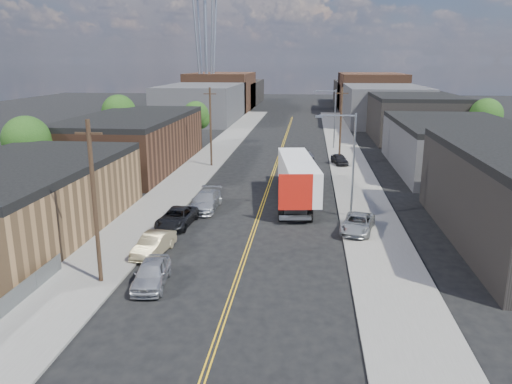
% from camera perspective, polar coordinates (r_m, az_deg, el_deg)
% --- Properties ---
extents(ground, '(260.00, 260.00, 0.00)m').
position_cam_1_polar(ground, '(78.17, 2.97, 5.04)').
color(ground, black).
rests_on(ground, ground).
extents(centerline, '(0.32, 120.00, 0.01)m').
position_cam_1_polar(centerline, '(63.46, 2.19, 2.78)').
color(centerline, gold).
rests_on(centerline, ground).
extents(sidewalk_left, '(5.00, 140.00, 0.15)m').
position_cam_1_polar(sidewalk_left, '(64.78, -6.23, 3.01)').
color(sidewalk_left, slate).
rests_on(sidewalk_left, ground).
extents(sidewalk_right, '(5.00, 140.00, 0.15)m').
position_cam_1_polar(sidewalk_right, '(63.52, 10.78, 2.60)').
color(sidewalk_right, slate).
rests_on(sidewalk_right, ground).
extents(warehouse_tan, '(12.00, 22.00, 5.60)m').
position_cam_1_polar(warehouse_tan, '(42.69, -25.49, -0.77)').
color(warehouse_tan, olive).
rests_on(warehouse_tan, ground).
extents(warehouse_brown, '(12.00, 26.00, 6.60)m').
position_cam_1_polar(warehouse_brown, '(65.61, -13.81, 5.69)').
color(warehouse_brown, '#452A1B').
rests_on(warehouse_brown, ground).
extents(industrial_right_b, '(14.00, 24.00, 6.10)m').
position_cam_1_polar(industrial_right_b, '(66.17, 21.72, 4.92)').
color(industrial_right_b, '#3A3A3D').
rests_on(industrial_right_b, ground).
extents(industrial_right_c, '(14.00, 22.00, 7.60)m').
position_cam_1_polar(industrial_right_c, '(91.17, 17.54, 8.19)').
color(industrial_right_c, black).
rests_on(industrial_right_c, ground).
extents(skyline_left_a, '(16.00, 30.00, 8.00)m').
position_cam_1_polar(skyline_left_a, '(114.89, -6.14, 10.10)').
color(skyline_left_a, '#3A3A3D').
rests_on(skyline_left_a, ground).
extents(skyline_right_a, '(16.00, 30.00, 8.00)m').
position_cam_1_polar(skyline_right_a, '(113.41, 14.33, 9.68)').
color(skyline_right_a, '#3A3A3D').
rests_on(skyline_right_a, ground).
extents(skyline_left_b, '(16.00, 26.00, 10.00)m').
position_cam_1_polar(skyline_left_b, '(139.30, -3.96, 11.37)').
color(skyline_left_b, '#452A1B').
rests_on(skyline_left_b, ground).
extents(skyline_right_b, '(16.00, 26.00, 10.00)m').
position_cam_1_polar(skyline_right_b, '(138.08, 12.94, 11.01)').
color(skyline_right_b, '#452A1B').
rests_on(skyline_right_b, ground).
extents(skyline_left_c, '(16.00, 40.00, 7.00)m').
position_cam_1_polar(skyline_left_c, '(159.09, -2.67, 11.26)').
color(skyline_left_c, black).
rests_on(skyline_left_c, ground).
extents(skyline_right_c, '(16.00, 40.00, 7.00)m').
position_cam_1_polar(skyline_right_c, '(158.02, 12.09, 10.94)').
color(skyline_right_c, black).
rests_on(skyline_right_c, ground).
extents(streetlight_near, '(3.39, 0.25, 9.00)m').
position_cam_1_polar(streetlight_near, '(42.79, 10.57, 3.95)').
color(streetlight_near, gray).
rests_on(streetlight_near, ground).
extents(streetlight_far, '(3.39, 0.25, 9.00)m').
position_cam_1_polar(streetlight_far, '(77.40, 8.71, 8.78)').
color(streetlight_far, gray).
rests_on(streetlight_far, ground).
extents(utility_pole_left_near, '(1.60, 0.26, 10.00)m').
position_cam_1_polar(utility_pole_left_near, '(30.74, -17.98, -1.13)').
color(utility_pole_left_near, black).
rests_on(utility_pole_left_near, ground).
extents(utility_pole_left_far, '(1.60, 0.26, 10.00)m').
position_cam_1_polar(utility_pole_left_far, '(63.68, -5.21, 7.46)').
color(utility_pole_left_far, black).
rests_on(utility_pole_left_far, ground).
extents(utility_pole_right, '(1.60, 0.26, 10.00)m').
position_cam_1_polar(utility_pole_right, '(65.55, 9.65, 7.52)').
color(utility_pole_right, black).
rests_on(utility_pole_right, ground).
extents(tree_left_near, '(4.85, 4.76, 7.91)m').
position_cam_1_polar(tree_left_near, '(55.33, -24.66, 5.11)').
color(tree_left_near, black).
rests_on(tree_left_near, ground).
extents(tree_left_mid, '(5.10, 5.04, 8.37)m').
position_cam_1_polar(tree_left_mid, '(77.64, -15.34, 8.56)').
color(tree_left_mid, black).
rests_on(tree_left_mid, ground).
extents(tree_left_far, '(4.35, 4.20, 6.97)m').
position_cam_1_polar(tree_left_far, '(81.46, -6.86, 8.60)').
color(tree_left_far, black).
rests_on(tree_left_far, ground).
extents(tree_right_far, '(4.85, 4.76, 7.91)m').
position_cam_1_polar(tree_right_far, '(81.54, 24.82, 7.79)').
color(tree_right_far, black).
rests_on(tree_right_far, ground).
extents(semi_truck, '(4.47, 16.69, 4.29)m').
position_cam_1_polar(semi_truck, '(48.76, 4.83, 2.00)').
color(semi_truck, silver).
rests_on(semi_truck, ground).
extents(car_left_a, '(2.33, 4.82, 1.58)m').
position_cam_1_polar(car_left_a, '(31.05, -11.86, -9.07)').
color(car_left_a, '#B2B3B7').
rests_on(car_left_a, ground).
extents(car_left_b, '(2.19, 4.71, 1.49)m').
position_cam_1_polar(car_left_b, '(35.80, -11.61, -5.86)').
color(car_left_b, '#9C8D66').
rests_on(car_left_b, ground).
extents(car_left_c, '(2.80, 5.43, 1.47)m').
position_cam_1_polar(car_left_c, '(41.43, -9.04, -2.90)').
color(car_left_c, black).
rests_on(car_left_c, ground).
extents(car_left_d, '(2.48, 5.74, 1.65)m').
position_cam_1_polar(car_left_d, '(45.62, -5.77, -1.02)').
color(car_left_d, '#A7A9AC').
rests_on(car_left_d, ground).
extents(car_right_lot_a, '(3.31, 5.27, 1.36)m').
position_cam_1_polar(car_right_lot_a, '(40.00, 11.55, -3.52)').
color(car_right_lot_a, '#A4A8A9').
rests_on(car_right_lot_a, sidewalk_right).
extents(car_right_lot_c, '(2.44, 4.18, 1.34)m').
position_cam_1_polar(car_right_lot_c, '(65.70, 9.52, 3.72)').
color(car_right_lot_c, black).
rests_on(car_right_lot_c, sidewalk_right).
extents(car_ahead_truck, '(2.30, 4.73, 1.30)m').
position_cam_1_polar(car_ahead_truck, '(69.21, 3.79, 4.31)').
color(car_ahead_truck, black).
rests_on(car_ahead_truck, ground).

